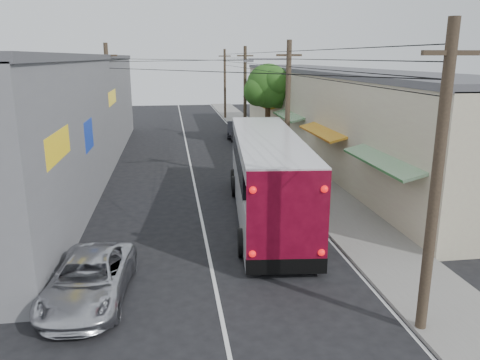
# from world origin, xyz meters

# --- Properties ---
(ground) EXTENTS (120.00, 120.00, 0.00)m
(ground) POSITION_xyz_m (0.00, 0.00, 0.00)
(ground) COLOR black
(ground) RESTS_ON ground
(sidewalk) EXTENTS (3.00, 80.00, 0.12)m
(sidewalk) POSITION_xyz_m (6.50, 20.00, 0.06)
(sidewalk) COLOR slate
(sidewalk) RESTS_ON ground
(building_right) EXTENTS (7.09, 40.00, 6.25)m
(building_right) POSITION_xyz_m (10.99, 22.00, 3.15)
(building_right) COLOR beige
(building_right) RESTS_ON ground
(building_left) EXTENTS (7.20, 36.00, 7.25)m
(building_left) POSITION_xyz_m (-8.50, 18.00, 3.65)
(building_left) COLOR slate
(building_left) RESTS_ON ground
(utility_poles) EXTENTS (11.80, 45.28, 8.00)m
(utility_poles) POSITION_xyz_m (3.13, 20.33, 4.13)
(utility_poles) COLOR #473828
(utility_poles) RESTS_ON ground
(street_tree) EXTENTS (4.40, 4.00, 6.60)m
(street_tree) POSITION_xyz_m (6.87, 26.02, 4.67)
(street_tree) COLOR #3F2B19
(street_tree) RESTS_ON ground
(coach_bus) EXTENTS (4.02, 13.20, 3.75)m
(coach_bus) POSITION_xyz_m (3.01, 7.93, 1.94)
(coach_bus) COLOR silver
(coach_bus) RESTS_ON ground
(jeepney) EXTENTS (2.61, 5.02, 1.35)m
(jeepney) POSITION_xyz_m (-3.80, 1.00, 0.68)
(jeepney) COLOR silver
(jeepney) RESTS_ON ground
(parked_suv) EXTENTS (3.11, 6.10, 1.70)m
(parked_suv) POSITION_xyz_m (4.60, 15.14, 0.85)
(parked_suv) COLOR #9A9BA1
(parked_suv) RESTS_ON ground
(parked_car_mid) EXTENTS (1.74, 3.94, 1.32)m
(parked_car_mid) POSITION_xyz_m (4.56, 26.00, 0.66)
(parked_car_mid) COLOR #28292E
(parked_car_mid) RESTS_ON ground
(parked_car_far) EXTENTS (1.99, 4.38, 1.39)m
(parked_car_far) POSITION_xyz_m (4.60, 29.83, 0.70)
(parked_car_far) COLOR #222227
(parked_car_far) RESTS_ON ground
(pedestrian_near) EXTENTS (0.79, 0.65, 1.85)m
(pedestrian_near) POSITION_xyz_m (5.40, 15.79, 1.04)
(pedestrian_near) COLOR #D47090
(pedestrian_near) RESTS_ON sidewalk
(pedestrian_far) EXTENTS (0.89, 0.77, 1.59)m
(pedestrian_far) POSITION_xyz_m (6.91, 12.91, 0.91)
(pedestrian_far) COLOR #7E8DB8
(pedestrian_far) RESTS_ON sidewalk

